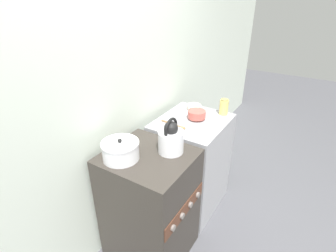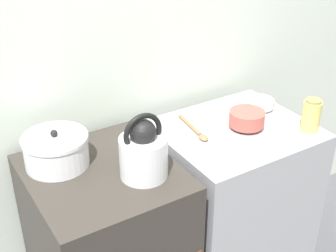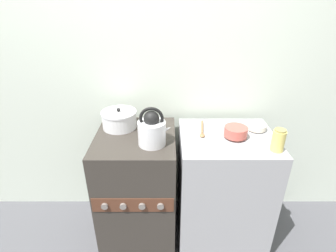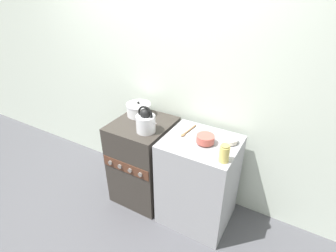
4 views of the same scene
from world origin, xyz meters
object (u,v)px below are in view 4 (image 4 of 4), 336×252
kettle (146,122)px  storage_jar (224,154)px  stove (144,160)px  small_ceramic_bowl (230,140)px  enamel_bowl (205,139)px  cooking_pot (139,109)px

kettle → storage_jar: bearing=-6.3°
stove → small_ceramic_bowl: small_ceramic_bowl is taller
enamel_bowl → small_ceramic_bowl: (0.18, 0.11, -0.02)m
storage_jar → small_ceramic_bowl: bearing=98.6°
enamel_bowl → kettle: bearing=-172.3°
kettle → cooking_pot: kettle is taller
stove → small_ceramic_bowl: bearing=5.5°
small_ceramic_bowl → enamel_bowl: bearing=-147.4°
kettle → small_ceramic_bowl: bearing=14.5°
stove → kettle: (0.13, -0.11, 0.56)m
cooking_pot → kettle: bearing=-43.7°
cooking_pot → storage_jar: cooking_pot is taller
stove → storage_jar: storage_jar is taller
small_ceramic_bowl → storage_jar: size_ratio=0.92×
kettle → cooking_pot: bearing=136.3°
stove → cooking_pot: size_ratio=3.61×
small_ceramic_bowl → storage_jar: (0.04, -0.28, 0.05)m
enamel_bowl → storage_jar: size_ratio=1.06×
kettle → small_ceramic_bowl: size_ratio=1.93×
stove → storage_jar: bearing=-12.1°
cooking_pot → small_ceramic_bowl: 0.99m
storage_jar → kettle: bearing=173.7°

